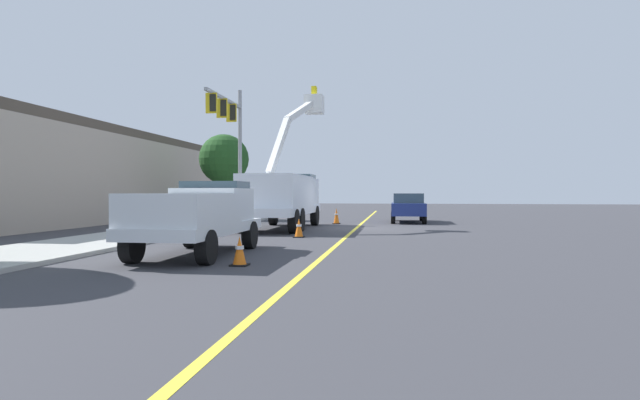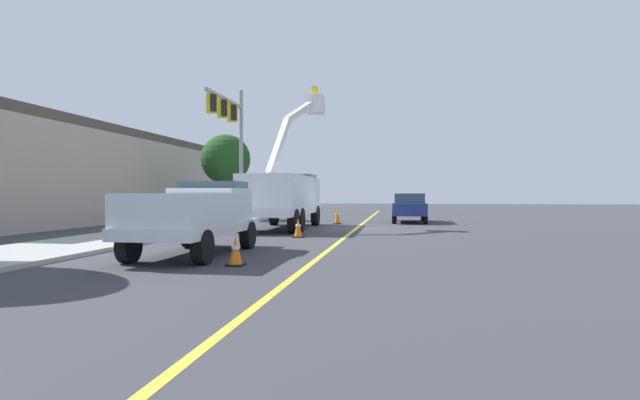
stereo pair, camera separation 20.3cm
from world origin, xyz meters
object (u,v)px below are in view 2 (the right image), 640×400
at_px(passing_minivan, 409,206).
at_px(traffic_cone_leading, 236,251).
at_px(utility_bucket_truck, 284,195).
at_px(traffic_cone_mid_front, 298,228).
at_px(service_pickup_truck, 195,215).
at_px(traffic_signal_mast, 232,129).
at_px(traffic_cone_mid_rear, 337,216).

distance_m(passing_minivan, traffic_cone_leading, 19.73).
bearing_deg(utility_bucket_truck, traffic_cone_mid_front, -159.65).
xyz_separation_m(service_pickup_truck, traffic_signal_mast, (13.88, 3.91, 4.14)).
height_order(passing_minivan, traffic_cone_leading, passing_minivan).
xyz_separation_m(service_pickup_truck, traffic_cone_mid_front, (6.13, -1.55, -0.76)).
relative_size(utility_bucket_truck, service_pickup_truck, 1.46).
distance_m(traffic_cone_leading, traffic_signal_mast, 17.39).
xyz_separation_m(utility_bucket_truck, traffic_cone_leading, (-12.66, -2.01, -1.27)).
bearing_deg(traffic_cone_mid_rear, traffic_cone_leading, -179.89).
xyz_separation_m(passing_minivan, traffic_signal_mast, (-3.66, 9.60, 4.28)).
distance_m(traffic_cone_leading, traffic_cone_mid_front, 7.92).
relative_size(service_pickup_truck, traffic_cone_mid_rear, 6.46).
relative_size(passing_minivan, traffic_signal_mast, 0.63).
xyz_separation_m(traffic_cone_mid_rear, traffic_signal_mast, (-1.27, 5.68, 4.82)).
bearing_deg(service_pickup_truck, traffic_signal_mast, 15.72).
height_order(utility_bucket_truck, service_pickup_truck, utility_bucket_truck).
height_order(traffic_cone_leading, traffic_signal_mast, traffic_signal_mast).
distance_m(passing_minivan, traffic_cone_mid_rear, 4.63).
height_order(passing_minivan, traffic_cone_mid_front, passing_minivan).
bearing_deg(passing_minivan, traffic_signal_mast, 110.87).
distance_m(utility_bucket_truck, traffic_signal_mast, 6.00).
distance_m(service_pickup_truck, passing_minivan, 18.44).
xyz_separation_m(passing_minivan, traffic_cone_mid_rear, (-2.39, 3.92, -0.54)).
relative_size(traffic_cone_leading, traffic_cone_mid_front, 0.94).
relative_size(traffic_cone_leading, traffic_cone_mid_rear, 0.79).
relative_size(utility_bucket_truck, traffic_signal_mast, 1.07).
bearing_deg(traffic_cone_mid_rear, service_pickup_truck, 173.33).
bearing_deg(service_pickup_truck, passing_minivan, -17.98).
height_order(traffic_cone_leading, traffic_cone_mid_rear, traffic_cone_mid_rear).
xyz_separation_m(passing_minivan, traffic_cone_mid_front, (-11.41, 4.14, -0.61)).
xyz_separation_m(utility_bucket_truck, traffic_signal_mast, (3.00, 3.70, 3.64)).
bearing_deg(traffic_cone_leading, traffic_signal_mast, 20.02).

